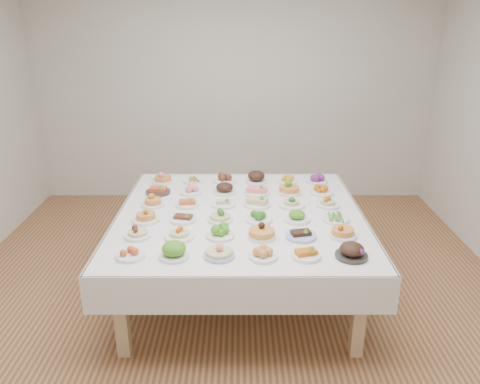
{
  "coord_description": "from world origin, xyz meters",
  "views": [
    {
      "loc": [
        0.08,
        -3.4,
        2.31
      ],
      "look_at": [
        0.08,
        0.33,
        0.88
      ],
      "focal_mm": 35.0,
      "sensor_mm": 36.0,
      "label": 1
    }
  ],
  "objects_px": {
    "dish_18": "(153,201)",
    "dish_35": "(316,179)",
    "dish_0": "(130,252)",
    "display_table": "(240,221)"
  },
  "relations": [
    {
      "from": "display_table",
      "to": "dish_18",
      "type": "distance_m",
      "value": 0.78
    },
    {
      "from": "dish_18",
      "to": "dish_35",
      "type": "height_order",
      "value": "dish_18"
    },
    {
      "from": "dish_0",
      "to": "dish_18",
      "type": "bearing_deg",
      "value": 90.15
    },
    {
      "from": "display_table",
      "to": "dish_0",
      "type": "height_order",
      "value": "dish_0"
    },
    {
      "from": "dish_0",
      "to": "dish_35",
      "type": "distance_m",
      "value": 2.12
    },
    {
      "from": "dish_18",
      "to": "dish_35",
      "type": "distance_m",
      "value": 1.62
    },
    {
      "from": "dish_0",
      "to": "dish_18",
      "type": "distance_m",
      "value": 0.91
    },
    {
      "from": "dish_0",
      "to": "dish_18",
      "type": "relative_size",
      "value": 1.0
    },
    {
      "from": "dish_18",
      "to": "display_table",
      "type": "bearing_deg",
      "value": -11.56
    },
    {
      "from": "display_table",
      "to": "dish_18",
      "type": "height_order",
      "value": "dish_18"
    }
  ]
}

